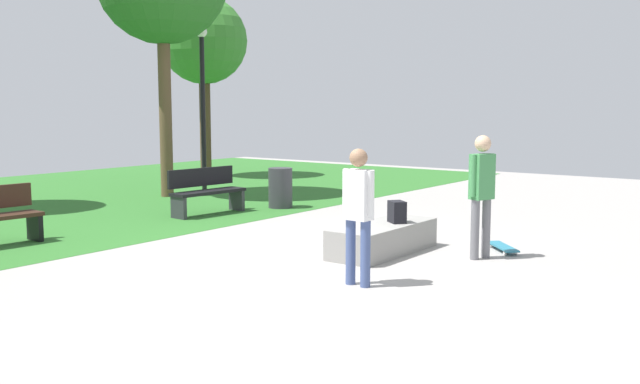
{
  "coord_description": "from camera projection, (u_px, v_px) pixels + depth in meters",
  "views": [
    {
      "loc": [
        -8.02,
        -6.31,
        2.14
      ],
      "look_at": [
        0.72,
        0.19,
        0.81
      ],
      "focal_mm": 39.97,
      "sensor_mm": 36.0,
      "label": 1
    }
  ],
  "objects": [
    {
      "name": "lamp_post",
      "position": [
        203.0,
        91.0,
        17.78
      ],
      "size": [
        0.28,
        0.28,
        4.09
      ],
      "color": "black",
      "rests_on": "ground_plane"
    },
    {
      "name": "tree_slender_maple",
      "position": [
        204.0,
        42.0,
        21.07
      ],
      "size": [
        2.58,
        2.58,
        5.35
      ],
      "color": "#4C3823",
      "rests_on": "grass_lawn"
    },
    {
      "name": "skater_performing_trick",
      "position": [
        482.0,
        187.0,
        9.88
      ],
      "size": [
        0.41,
        0.3,
        1.73
      ],
      "color": "slate",
      "rests_on": "ground_plane"
    },
    {
      "name": "skateboard_by_ledge",
      "position": [
        503.0,
        247.0,
        10.5
      ],
      "size": [
        0.71,
        0.7,
        0.08
      ],
      "color": "teal",
      "rests_on": "ground_plane"
    },
    {
      "name": "park_bench_by_oak",
      "position": [
        206.0,
        190.0,
        14.03
      ],
      "size": [
        1.63,
        0.6,
        0.91
      ],
      "color": "black",
      "rests_on": "ground_plane"
    },
    {
      "name": "backpack_on_ledge",
      "position": [
        397.0,
        212.0,
        10.43
      ],
      "size": [
        0.33,
        0.34,
        0.32
      ],
      "primitive_type": "cube",
      "rotation": [
        0.0,
        0.0,
        0.91
      ],
      "color": "black",
      "rests_on": "concrete_ledge"
    },
    {
      "name": "concrete_ledge",
      "position": [
        383.0,
        238.0,
        10.36
      ],
      "size": [
        1.94,
        0.74,
        0.43
      ],
      "primitive_type": "cube",
      "color": "gray",
      "rests_on": "ground_plane"
    },
    {
      "name": "skater_watching",
      "position": [
        358.0,
        207.0,
        8.39
      ],
      "size": [
        0.22,
        0.43,
        1.64
      ],
      "color": "#3F5184",
      "rests_on": "ground_plane"
    },
    {
      "name": "grass_lawn",
      "position": [
        0.0,
        206.0,
        15.25
      ],
      "size": [
        26.6,
        11.55,
        0.01
      ],
      "primitive_type": "cube",
      "color": "#2D6B28",
      "rests_on": "ground_plane"
    },
    {
      "name": "trash_bin",
      "position": [
        280.0,
        188.0,
        14.92
      ],
      "size": [
        0.5,
        0.5,
        0.84
      ],
      "primitive_type": "cylinder",
      "color": "#333338",
      "rests_on": "ground_plane"
    },
    {
      "name": "ground_plane",
      "position": [
        301.0,
        253.0,
        10.38
      ],
      "size": [
        28.0,
        28.0,
        0.0
      ],
      "primitive_type": "plane",
      "color": "#9E9993"
    }
  ]
}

